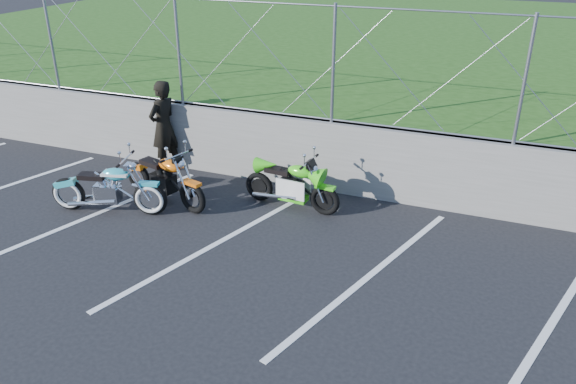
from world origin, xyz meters
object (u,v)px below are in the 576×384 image
at_px(cruiser_turquoise, 110,190).
at_px(person_standing, 164,127).
at_px(sportbike_green, 293,186).
at_px(naked_orange, 165,180).

distance_m(cruiser_turquoise, person_standing, 2.00).
bearing_deg(sportbike_green, cruiser_turquoise, -150.35).
xyz_separation_m(sportbike_green, person_standing, (-2.93, 0.64, 0.50)).
distance_m(naked_orange, sportbike_green, 2.22).
height_order(cruiser_turquoise, naked_orange, cruiser_turquoise).
relative_size(cruiser_turquoise, naked_orange, 1.04).
bearing_deg(cruiser_turquoise, person_standing, 80.09).
relative_size(naked_orange, person_standing, 1.06).
bearing_deg(naked_orange, cruiser_turquoise, -118.94).
bearing_deg(person_standing, cruiser_turquoise, 17.13).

